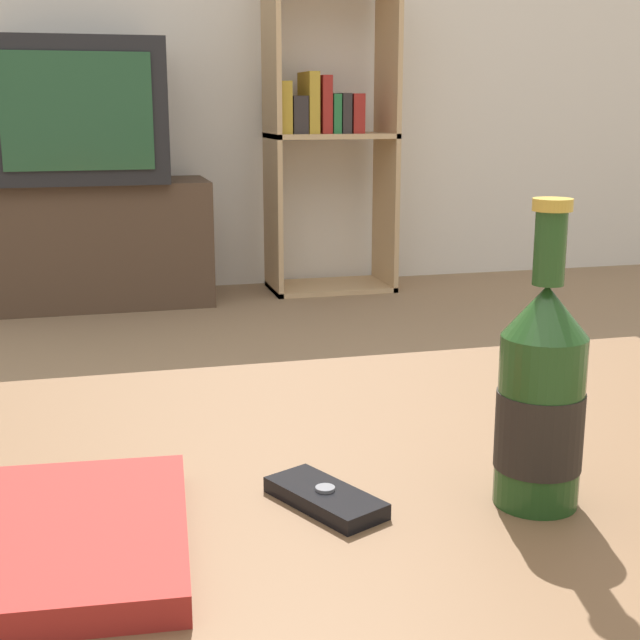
{
  "coord_description": "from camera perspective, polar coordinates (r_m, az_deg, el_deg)",
  "views": [
    {
      "loc": [
        -0.23,
        -0.74,
        0.75
      ],
      "look_at": [
        0.01,
        0.2,
        0.52
      ],
      "focal_mm": 50.0,
      "sensor_mm": 36.0,
      "label": 1
    }
  ],
  "objects": [
    {
      "name": "bookshelf",
      "position": [
        3.68,
        0.38,
        12.23
      ],
      "size": [
        0.5,
        0.3,
        1.27
      ],
      "color": "tan",
      "rests_on": "ground_plane"
    },
    {
      "name": "television",
      "position": [
        3.5,
        -15.27,
        12.77
      ],
      "size": [
        0.63,
        0.48,
        0.52
      ],
      "color": "black",
      "rests_on": "tv_stand"
    },
    {
      "name": "tv_stand",
      "position": [
        3.54,
        -14.77,
        4.75
      ],
      "size": [
        0.94,
        0.38,
        0.47
      ],
      "color": "#4C3828",
      "rests_on": "ground_plane"
    },
    {
      "name": "beer_bottle",
      "position": [
        0.78,
        13.94,
        -4.99
      ],
      "size": [
        0.07,
        0.07,
        0.26
      ],
      "color": "#1E4219",
      "rests_on": "coffee_table"
    },
    {
      "name": "coffee_table",
      "position": [
        0.87,
        2.58,
        -13.28
      ],
      "size": [
        1.1,
        0.77,
        0.42
      ],
      "color": "brown",
      "rests_on": "ground_plane"
    },
    {
      "name": "cell_phone",
      "position": [
        0.78,
        0.33,
        -11.3
      ],
      "size": [
        0.09,
        0.12,
        0.02
      ],
      "rotation": [
        0.0,
        0.0,
        0.44
      ],
      "color": "black",
      "rests_on": "coffee_table"
    },
    {
      "name": "table_book",
      "position": [
        0.73,
        -16.2,
        -13.22
      ],
      "size": [
        0.21,
        0.26,
        0.02
      ],
      "rotation": [
        0.0,
        0.0,
        -0.08
      ],
      "color": "maroon",
      "rests_on": "coffee_table"
    }
  ]
}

